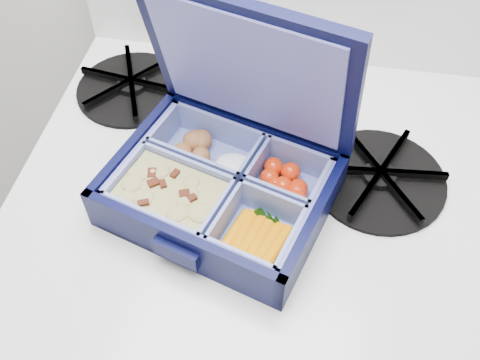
% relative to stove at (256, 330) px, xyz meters
% --- Properties ---
extents(stove, '(0.58, 0.58, 0.88)m').
position_rel_stove_xyz_m(stove, '(0.00, 0.00, 0.00)').
color(stove, silver).
rests_on(stove, floor).
extents(bento_box, '(0.28, 0.24, 0.06)m').
position_rel_stove_xyz_m(bento_box, '(-0.04, -0.04, 0.47)').
color(bento_box, black).
rests_on(bento_box, stove).
extents(burner_grate, '(0.17, 0.17, 0.02)m').
position_rel_stove_xyz_m(burner_grate, '(0.13, 0.02, 0.45)').
color(burner_grate, black).
rests_on(burner_grate, stove).
extents(burner_grate_rear, '(0.17, 0.17, 0.02)m').
position_rel_stove_xyz_m(burner_grate_rear, '(-0.20, 0.13, 0.45)').
color(burner_grate_rear, black).
rests_on(burner_grate_rear, stove).
extents(fork, '(0.17, 0.15, 0.01)m').
position_rel_stove_xyz_m(fork, '(-0.01, 0.10, 0.44)').
color(fork, silver).
rests_on(fork, stove).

